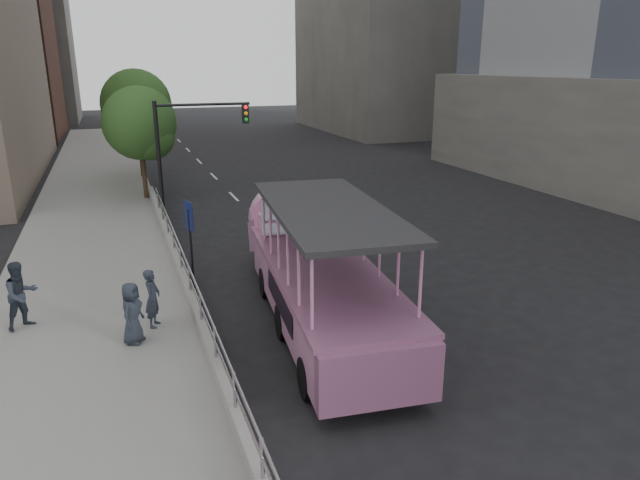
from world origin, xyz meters
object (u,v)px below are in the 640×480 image
(parking_sign, at_px, (190,234))
(traffic_signal, at_px, (186,140))
(pedestrian_mid, at_px, (21,295))
(street_tree_far, at_px, (138,107))
(pedestrian_far, at_px, (132,313))
(car, at_px, (305,209))
(duck_boat, at_px, (315,272))
(pedestrian_near, at_px, (153,298))
(street_tree_near, at_px, (142,126))

(parking_sign, relative_size, traffic_signal, 0.53)
(pedestrian_mid, distance_m, street_tree_far, 20.72)
(pedestrian_far, distance_m, traffic_signal, 13.03)
(pedestrian_mid, bearing_deg, car, 1.46)
(duck_boat, xyz_separation_m, traffic_signal, (-1.80, 11.83, 2.22))
(pedestrian_far, distance_m, parking_sign, 4.29)
(pedestrian_mid, xyz_separation_m, pedestrian_far, (2.56, -1.81, -0.11))
(duck_boat, height_order, pedestrian_far, duck_boat)
(pedestrian_far, height_order, parking_sign, parking_sign)
(duck_boat, xyz_separation_m, pedestrian_near, (-4.29, 0.13, -0.21))
(duck_boat, relative_size, traffic_signal, 2.03)
(pedestrian_near, relative_size, pedestrian_far, 1.00)
(pedestrian_near, distance_m, pedestrian_far, 0.91)
(street_tree_near, bearing_deg, pedestrian_far, -95.14)
(street_tree_near, bearing_deg, pedestrian_mid, -105.84)
(duck_boat, bearing_deg, parking_sign, 132.56)
(traffic_signal, bearing_deg, street_tree_near, 114.98)
(pedestrian_near, xyz_separation_m, street_tree_far, (1.10, 21.12, 3.24))
(pedestrian_near, xyz_separation_m, street_tree_near, (0.90, 15.12, 2.76))
(duck_boat, relative_size, pedestrian_near, 6.92)
(pedestrian_far, distance_m, street_tree_near, 16.17)
(pedestrian_far, bearing_deg, traffic_signal, 14.56)
(duck_boat, bearing_deg, street_tree_near, 102.55)
(parking_sign, height_order, traffic_signal, traffic_signal)
(traffic_signal, bearing_deg, pedestrian_far, -103.67)
(car, relative_size, traffic_signal, 0.89)
(parking_sign, distance_m, street_tree_near, 12.28)
(car, bearing_deg, pedestrian_mid, -149.96)
(duck_boat, height_order, street_tree_near, street_tree_near)
(pedestrian_far, xyz_separation_m, traffic_signal, (3.02, 12.44, 2.44))
(pedestrian_near, xyz_separation_m, traffic_signal, (2.50, 11.69, 2.44))
(car, bearing_deg, duck_boat, -113.18)
(street_tree_near, relative_size, street_tree_far, 0.89)
(duck_boat, xyz_separation_m, street_tree_near, (-3.40, 15.26, 2.54))
(duck_boat, distance_m, street_tree_near, 15.84)
(duck_boat, xyz_separation_m, pedestrian_mid, (-7.38, 1.20, -0.10))
(car, distance_m, street_tree_near, 9.51)
(pedestrian_near, bearing_deg, traffic_signal, 9.05)
(car, distance_m, parking_sign, 7.74)
(traffic_signal, height_order, street_tree_far, street_tree_far)
(pedestrian_near, relative_size, pedestrian_mid, 0.87)
(car, height_order, pedestrian_far, pedestrian_far)
(car, xyz_separation_m, street_tree_far, (-5.80, 12.73, 3.52))
(street_tree_far, bearing_deg, parking_sign, -89.07)
(car, height_order, parking_sign, parking_sign)
(parking_sign, bearing_deg, street_tree_near, 92.33)
(pedestrian_mid, distance_m, traffic_signal, 12.23)
(duck_boat, distance_m, parking_sign, 4.32)
(car, height_order, street_tree_far, street_tree_far)
(pedestrian_mid, bearing_deg, traffic_signal, 27.49)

